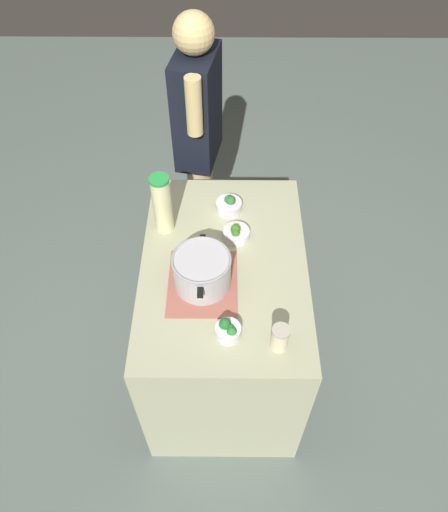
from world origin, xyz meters
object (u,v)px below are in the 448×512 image
at_px(cooking_pot, 202,270).
at_px(broccoli_bowl_front, 228,330).
at_px(mason_jar, 280,338).
at_px(broccoli_bowl_back, 229,205).
at_px(broccoli_bowl_center, 236,233).
at_px(lemonade_pitcher, 162,204).
at_px(person_cook, 199,146).

relative_size(cooking_pot, broccoli_bowl_front, 3.06).
relative_size(mason_jar, broccoli_bowl_back, 0.95).
relative_size(broccoli_bowl_front, broccoli_bowl_center, 0.83).
bearing_deg(cooking_pot, lemonade_pitcher, 29.88).
distance_m(cooking_pot, mason_jar, 0.43).
xyz_separation_m(lemonade_pitcher, mason_jar, (-0.63, -0.50, -0.10)).
xyz_separation_m(cooking_pot, mason_jar, (-0.30, -0.31, -0.03)).
xyz_separation_m(mason_jar, person_cook, (1.27, 0.37, -0.07)).
bearing_deg(mason_jar, broccoli_bowl_back, 14.59).
distance_m(cooking_pot, broccoli_bowl_front, 0.28).
xyz_separation_m(broccoli_bowl_front, broccoli_bowl_center, (0.53, -0.04, -0.01)).
height_order(broccoli_bowl_front, broccoli_bowl_back, broccoli_bowl_front).
distance_m(cooking_pot, broccoli_bowl_back, 0.47).
xyz_separation_m(lemonade_pitcher, broccoli_bowl_front, (-0.58, -0.30, -0.12)).
distance_m(broccoli_bowl_center, person_cook, 0.73).
bearing_deg(broccoli_bowl_back, cooking_pot, 165.92).
bearing_deg(lemonade_pitcher, broccoli_bowl_back, -67.82).
bearing_deg(lemonade_pitcher, person_cook, -11.77).
bearing_deg(broccoli_bowl_front, lemonade_pitcher, 27.29).
bearing_deg(broccoli_bowl_front, broccoli_bowl_center, -3.87).
distance_m(cooking_pot, person_cook, 0.98).
bearing_deg(broccoli_bowl_front, mason_jar, -103.43).
relative_size(cooking_pot, person_cook, 0.19).
bearing_deg(person_cook, broccoli_bowl_center, -163.81).
bearing_deg(mason_jar, cooking_pot, 45.88).
bearing_deg(lemonade_pitcher, mason_jar, -141.61).
bearing_deg(broccoli_bowl_center, mason_jar, -164.11).
distance_m(mason_jar, person_cook, 1.33).
height_order(mason_jar, broccoli_bowl_center, mason_jar).
height_order(mason_jar, broccoli_bowl_front, mason_jar).
bearing_deg(mason_jar, person_cook, 16.05).
relative_size(lemonade_pitcher, mason_jar, 2.58).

